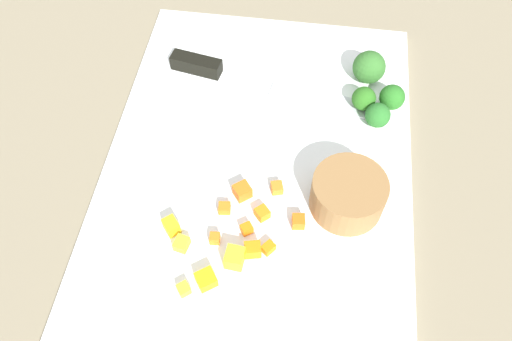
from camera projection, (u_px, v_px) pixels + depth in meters
The scene contains 22 objects.
ground_plane at pixel (256, 181), 0.62m from camera, with size 4.00×4.00×0.00m, color gray.
cutting_board at pixel (256, 178), 0.62m from camera, with size 0.55×0.37×0.01m, color white.
prep_bowl at pixel (348, 194), 0.57m from camera, with size 0.08×0.08×0.04m, color olive.
chef_knife at pixel (232, 74), 0.69m from camera, with size 0.08×0.29×0.02m.
carrot_dice_0 at pixel (268, 248), 0.56m from camera, with size 0.01×0.01×0.01m, color orange.
carrot_dice_1 at pixel (248, 229), 0.57m from camera, with size 0.01×0.01×0.01m, color orange.
carrot_dice_2 at pixel (242, 191), 0.59m from camera, with size 0.02×0.02×0.02m, color orange.
carrot_dice_3 at pixel (298, 222), 0.57m from camera, with size 0.01×0.01×0.01m, color orange.
carrot_dice_4 at pixel (225, 208), 0.58m from camera, with size 0.01×0.01×0.01m, color orange.
carrot_dice_5 at pixel (262, 213), 0.58m from camera, with size 0.01×0.01×0.01m, color orange.
carrot_dice_6 at pixel (277, 188), 0.60m from camera, with size 0.01×0.01×0.01m, color orange.
carrot_dice_7 at pixel (215, 238), 0.56m from camera, with size 0.01×0.01×0.01m, color orange.
carrot_dice_8 at pixel (253, 250), 0.55m from camera, with size 0.02×0.01×0.02m, color orange.
pepper_dice_0 at pixel (171, 226), 0.57m from camera, with size 0.01×0.02×0.02m, color yellow.
pepper_dice_1 at pixel (182, 244), 0.56m from camera, with size 0.01×0.02×0.01m, color yellow.
pepper_dice_2 at pixel (184, 289), 0.53m from camera, with size 0.01×0.01×0.01m, color yellow.
pepper_dice_3 at pixel (235, 258), 0.54m from camera, with size 0.02×0.02×0.02m, color yellow.
pepper_dice_4 at pixel (206, 279), 0.53m from camera, with size 0.02×0.02×0.01m, color yellow.
broccoli_floret_0 at pixel (364, 99), 0.66m from camera, with size 0.03×0.03×0.03m.
broccoli_floret_1 at pixel (369, 67), 0.68m from camera, with size 0.04×0.04×0.04m.
broccoli_floret_2 at pixel (392, 97), 0.66m from camera, with size 0.03×0.03×0.04m.
broccoli_floret_3 at pixel (378, 115), 0.64m from camera, with size 0.03×0.03×0.03m.
Camera 1 is at (0.33, 0.05, 0.53)m, focal length 36.27 mm.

